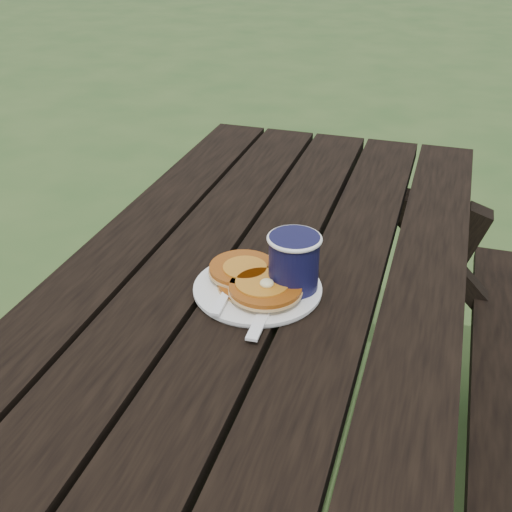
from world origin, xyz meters
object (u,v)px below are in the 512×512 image
(coffee_cup, at_px, (294,261))
(picnic_table, at_px, (245,453))
(plate, at_px, (258,289))
(pancake_stack, at_px, (254,280))

(coffee_cup, bearing_deg, picnic_table, -145.96)
(plate, distance_m, pancake_stack, 0.02)
(picnic_table, distance_m, coffee_cup, 0.45)
(pancake_stack, bearing_deg, picnic_table, -110.56)
(pancake_stack, distance_m, coffee_cup, 0.08)
(picnic_table, relative_size, pancake_stack, 9.81)
(plate, xyz_separation_m, pancake_stack, (-0.01, -0.00, 0.02))
(picnic_table, xyz_separation_m, coffee_cup, (0.08, 0.05, 0.45))
(picnic_table, bearing_deg, pancake_stack, 69.44)
(plate, bearing_deg, picnic_table, -116.51)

